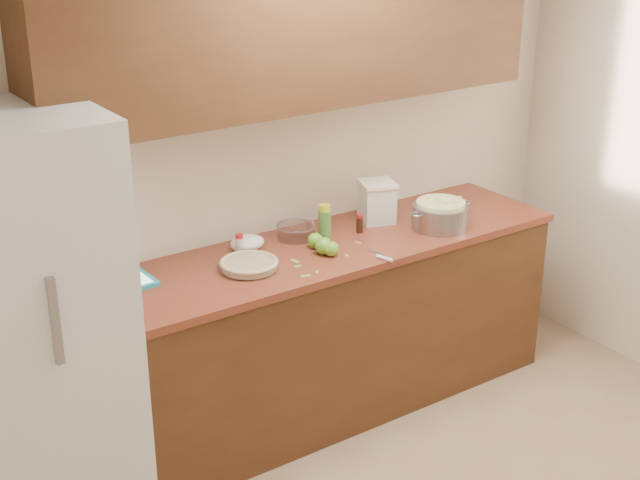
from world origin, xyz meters
TOP-DOWN VIEW (x-y plane):
  - room_shell at (0.00, 0.00)m, footprint 3.60×3.60m
  - counter_run at (0.00, 1.48)m, footprint 2.64×0.68m
  - upper_cabinets at (0.00, 1.63)m, footprint 2.60×0.34m
  - fridge at (-1.44, 1.44)m, footprint 0.70×0.70m
  - pie at (-0.42, 1.43)m, footprint 0.28×0.28m
  - colander at (0.67, 1.34)m, footprint 0.39×0.29m
  - flour_canister at (0.46, 1.60)m, footprint 0.22×0.22m
  - tablet at (-0.97, 1.60)m, footprint 0.28×0.22m
  - paring_knife at (0.18, 1.18)m, footprint 0.07×0.19m
  - lemon_bottle at (0.10, 1.55)m, footprint 0.07×0.07m
  - cinnamon_shaker at (-0.36, 1.61)m, footprint 0.04×0.04m
  - vanilla_bottle at (0.29, 1.52)m, footprint 0.03×0.03m
  - mixing_bowl at (-0.02, 1.64)m, footprint 0.20×0.20m
  - paper_towel at (-0.30, 1.64)m, footprint 0.19×0.17m
  - apple_left at (-0.02, 1.39)m, footprint 0.09×0.09m
  - apple_center at (-0.01, 1.48)m, footprint 0.08×0.08m
  - apple_front at (-0.01, 1.35)m, footprint 0.07×0.07m
  - peel_a at (-0.21, 1.33)m, footprint 0.03×0.02m
  - peel_b at (0.20, 1.41)m, footprint 0.03×0.04m
  - peel_c at (-0.24, 1.22)m, footprint 0.05×0.03m
  - peel_d at (0.05, 1.31)m, footprint 0.03×0.04m
  - peel_e at (-0.17, 1.23)m, footprint 0.03×0.03m
  - peel_f at (-0.19, 1.39)m, footprint 0.03×0.05m

SIDE VIEW (x-z plane):
  - counter_run at x=0.00m, z-range 0.00..0.92m
  - fridge at x=-1.44m, z-range 0.00..1.80m
  - peel_a at x=-0.21m, z-range 0.92..0.92m
  - peel_b at x=0.20m, z-range 0.92..0.92m
  - peel_c at x=-0.24m, z-range 0.92..0.92m
  - peel_d at x=0.05m, z-range 0.92..0.92m
  - peel_e at x=-0.17m, z-range 0.92..0.92m
  - peel_f at x=-0.19m, z-range 0.92..0.92m
  - paring_knife at x=0.18m, z-range 0.92..0.94m
  - tablet at x=-0.97m, z-range 0.92..0.94m
  - pie at x=-0.42m, z-range 0.92..0.97m
  - paper_towel at x=-0.30m, z-range 0.92..0.99m
  - apple_front at x=-0.01m, z-range 0.91..1.00m
  - apple_center at x=-0.01m, z-range 0.91..1.00m
  - mixing_bowl at x=-0.02m, z-range 0.92..1.00m
  - apple_left at x=-0.02m, z-range 0.91..1.01m
  - vanilla_bottle at x=0.29m, z-range 0.92..1.02m
  - cinnamon_shaker at x=-0.36m, z-range 0.92..1.02m
  - colander at x=0.67m, z-range 0.92..1.06m
  - lemon_bottle at x=0.10m, z-range 0.92..1.10m
  - flour_canister at x=0.46m, z-range 0.92..1.14m
  - room_shell at x=0.00m, z-range -0.50..3.10m
  - upper_cabinets at x=0.00m, z-range 1.60..2.30m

